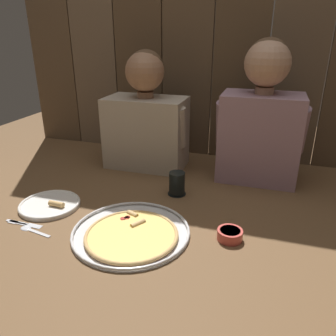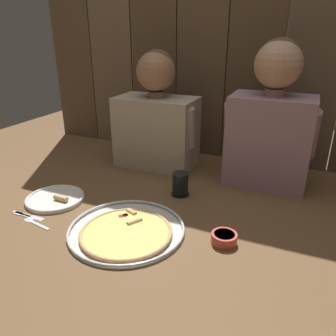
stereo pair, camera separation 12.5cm
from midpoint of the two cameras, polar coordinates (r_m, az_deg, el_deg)
name	(u,v)px [view 2 (the right image)]	position (r m, az deg, el deg)	size (l,w,h in m)	color
ground_plane	(165,224)	(1.24, 2.43, -9.67)	(3.20, 3.20, 0.00)	brown
pizza_tray	(126,230)	(1.18, -4.14, -10.77)	(0.41, 0.41, 0.03)	silver
dinner_plate	(55,198)	(1.45, -16.55, -5.11)	(0.24, 0.24, 0.03)	white
drinking_glass	(180,184)	(1.42, 4.66, -2.84)	(0.08, 0.08, 0.10)	black
dipping_bowl	(224,238)	(1.15, 12.79, -11.74)	(0.09, 0.09, 0.04)	#CC4C42
table_fork	(26,215)	(1.37, -20.97, -7.71)	(0.13, 0.02, 0.01)	silver
table_knife	(28,215)	(1.37, -20.62, -7.72)	(0.16, 0.02, 0.01)	silver
table_spoon	(32,221)	(1.32, -19.87, -8.69)	(0.14, 0.05, 0.01)	silver
diner_left	(156,117)	(1.68, 0.12, 8.82)	(0.43, 0.23, 0.58)	#B2A38E
diner_right	(271,120)	(1.55, 19.63, 7.72)	(0.39, 0.23, 0.64)	gray
wooden_backdrop_wall	(230,12)	(1.81, 12.85, 24.69)	(2.19, 0.03, 1.48)	brown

